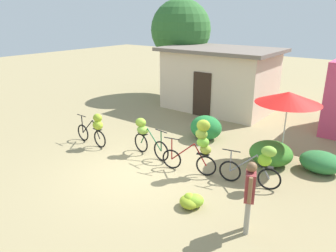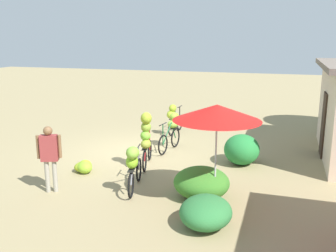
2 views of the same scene
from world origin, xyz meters
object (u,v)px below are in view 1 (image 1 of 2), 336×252
Objects in this scene: person_vendor at (250,190)px; bicycle_by_shop at (260,163)px; market_umbrella at (288,98)px; banana_pile_on_ground at (191,201)px; tree_behind_building at (181,30)px; bicycle_center_loaded at (199,143)px; bicycle_leftmost at (95,127)px; building_low at (219,79)px; bicycle_near_pile at (145,134)px.

bicycle_by_shop is at bearing 105.71° from person_vendor.
market_umbrella reaches higher than person_vendor.
market_umbrella is at bearing 98.72° from person_vendor.
banana_pile_on_ground is at bearing -102.60° from market_umbrella.
tree_behind_building is 12.04m from banana_pile_on_ground.
banana_pile_on_ground is (0.78, -1.56, -0.81)m from bicycle_center_loaded.
bicycle_leftmost is 5.73m from bicycle_by_shop.
bicycle_leftmost is at bearing -154.45° from market_umbrella.
market_umbrella is at bearing 25.55° from bicycle_leftmost.
bicycle_center_loaded is 1.01× the size of bicycle_by_shop.
bicycle_center_loaded is at bearing -125.76° from market_umbrella.
person_vendor reaches higher than bicycle_by_shop.
bicycle_by_shop is 2.28× the size of banana_pile_on_ground.
tree_behind_building reaches higher than building_low.
tree_behind_building is 9.04m from bicycle_near_pile.
market_umbrella is 4.37m from banana_pile_on_ground.
bicycle_by_shop is 2.02m from person_vendor.
banana_pile_on_ground is at bearing -13.42° from bicycle_leftmost.
building_low reaches higher than bicycle_near_pile.
bicycle_leftmost is at bearing 169.21° from person_vendor.
bicycle_near_pile is (1.87, 0.52, 0.02)m from bicycle_leftmost.
person_vendor reaches higher than bicycle_leftmost.
market_umbrella is at bearing -34.90° from tree_behind_building.
building_low is at bearing 122.69° from person_vendor.
bicycle_by_shop is (5.69, 0.74, 0.02)m from bicycle_leftmost.
market_umbrella is (4.54, -4.13, 0.60)m from building_low.
tree_behind_building is 11.12m from bicycle_by_shop.
building_low is 7.66m from bicycle_by_shop.
bicycle_near_pile is at bearing -82.97° from building_low.
building_low is at bearing 127.08° from bicycle_by_shop.
person_vendor is (8.36, -9.30, -2.59)m from tree_behind_building.
bicycle_near_pile reaches higher than bicycle_leftmost.
bicycle_by_shop is at bearing -52.92° from building_low.
market_umbrella reaches higher than banana_pile_on_ground.
building_low is at bearing 114.45° from bicycle_center_loaded.
bicycle_leftmost is at bearing -99.08° from building_low.
bicycle_by_shop is at bearing 3.25° from bicycle_near_pile.
person_vendor is at bearing -21.41° from bicycle_near_pile.
tree_behind_building reaches higher than market_umbrella.
bicycle_near_pile is at bearing 15.64° from bicycle_leftmost.
bicycle_near_pile is (4.00, -7.59, -2.87)m from tree_behind_building.
bicycle_center_loaded reaches higher than bicycle_near_pile.
bicycle_center_loaded is 1.73m from bicycle_by_shop.
bicycle_leftmost is (-5.63, -2.69, -1.38)m from market_umbrella.
building_low is 1.02× the size of tree_behind_building.
bicycle_center_loaded reaches higher than bicycle_by_shop.
tree_behind_building reaches higher than bicycle_by_shop.
person_vendor is (5.14, -8.01, -0.49)m from building_low.
tree_behind_building is at bearing 117.79° from bicycle_near_pile.
tree_behind_building reaches higher than bicycle_near_pile.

